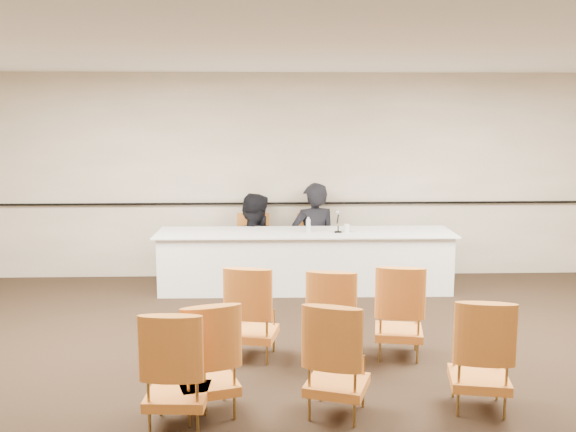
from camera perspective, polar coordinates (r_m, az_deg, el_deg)
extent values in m
plane|color=black|center=(5.95, 3.93, -14.65)|extent=(10.00, 10.00, 0.00)
plane|color=white|center=(5.49, 4.27, 15.41)|extent=(10.00, 10.00, 0.00)
cube|color=#B1A58B|center=(9.48, 1.48, 3.58)|extent=(10.00, 0.04, 3.00)
cube|color=black|center=(9.49, 1.48, 1.15)|extent=(9.80, 0.04, 0.03)
imported|color=black|center=(9.41, 2.29, -2.67)|extent=(0.76, 0.59, 1.87)
imported|color=black|center=(9.42, -3.14, -3.55)|extent=(1.07, 0.94, 1.85)
cube|color=silver|center=(8.80, 4.85, -1.38)|extent=(0.36, 0.33, 0.00)
cylinder|color=silver|center=(8.70, 1.84, -1.15)|extent=(0.07, 0.07, 0.10)
cylinder|color=white|center=(8.72, 5.25, -1.11)|extent=(0.09, 0.09, 0.12)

